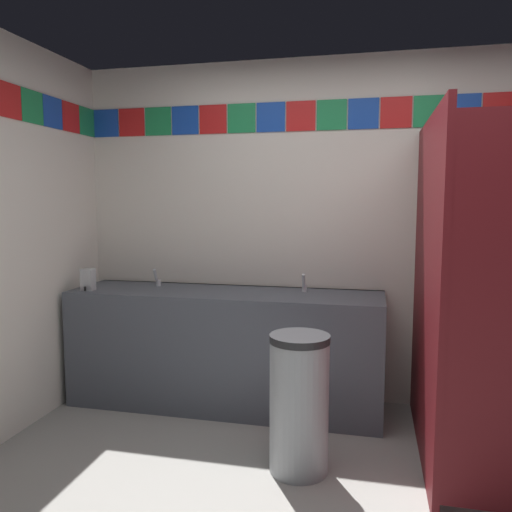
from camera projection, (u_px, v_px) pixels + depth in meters
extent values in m
cube|color=silver|center=(345.00, 232.00, 3.74)|extent=(4.02, 0.08, 2.53)
cube|color=#1947B7|center=(106.00, 123.00, 4.03)|extent=(0.21, 0.01, 0.21)
cube|color=red|center=(132.00, 122.00, 3.98)|extent=(0.21, 0.01, 0.21)
cube|color=#1E8C4C|center=(158.00, 121.00, 3.93)|extent=(0.21, 0.01, 0.21)
cube|color=#1947B7|center=(185.00, 120.00, 3.88)|extent=(0.21, 0.01, 0.21)
cube|color=red|center=(213.00, 119.00, 3.83)|extent=(0.21, 0.01, 0.21)
cube|color=#1E8C4C|center=(241.00, 118.00, 3.78)|extent=(0.21, 0.01, 0.21)
cube|color=#1947B7|center=(271.00, 117.00, 3.73)|extent=(0.21, 0.01, 0.21)
cube|color=red|center=(301.00, 116.00, 3.68)|extent=(0.21, 0.01, 0.21)
cube|color=#1E8C4C|center=(332.00, 115.00, 3.63)|extent=(0.21, 0.01, 0.21)
cube|color=#1947B7|center=(363.00, 114.00, 3.58)|extent=(0.21, 0.01, 0.21)
cube|color=red|center=(396.00, 112.00, 3.53)|extent=(0.21, 0.01, 0.21)
cube|color=#1E8C4C|center=(430.00, 111.00, 3.48)|extent=(0.21, 0.01, 0.21)
cube|color=#1947B7|center=(464.00, 110.00, 3.43)|extent=(0.21, 0.01, 0.21)
cube|color=red|center=(500.00, 109.00, 3.38)|extent=(0.21, 0.01, 0.21)
cube|color=red|center=(9.00, 100.00, 3.10)|extent=(0.01, 0.21, 0.21)
cube|color=#1E8C4C|center=(32.00, 107.00, 3.31)|extent=(0.01, 0.21, 0.21)
cube|color=#1947B7|center=(53.00, 112.00, 3.53)|extent=(0.01, 0.21, 0.21)
cube|color=red|center=(71.00, 117.00, 3.74)|extent=(0.01, 0.21, 0.21)
cube|color=#1E8C4C|center=(87.00, 122.00, 3.95)|extent=(0.01, 0.21, 0.21)
cube|color=#4C515B|center=(225.00, 348.00, 3.69)|extent=(2.25, 0.60, 0.85)
cube|color=#4C515B|center=(235.00, 290.00, 3.92)|extent=(2.25, 0.03, 0.08)
cylinder|color=white|center=(151.00, 296.00, 3.75)|extent=(0.34, 0.34, 0.10)
cylinder|color=white|center=(302.00, 303.00, 3.49)|extent=(0.34, 0.34, 0.10)
cylinder|color=silver|center=(158.00, 283.00, 3.87)|extent=(0.04, 0.04, 0.05)
cylinder|color=silver|center=(155.00, 275.00, 3.82)|extent=(0.02, 0.06, 0.09)
cylinder|color=silver|center=(304.00, 288.00, 3.62)|extent=(0.04, 0.04, 0.05)
cylinder|color=silver|center=(304.00, 280.00, 3.57)|extent=(0.02, 0.06, 0.09)
cube|color=#B7BABF|center=(88.00, 279.00, 3.68)|extent=(0.09, 0.07, 0.16)
cylinder|color=black|center=(85.00, 289.00, 3.64)|extent=(0.02, 0.02, 0.03)
cube|color=maroon|center=(427.00, 289.00, 2.94)|extent=(0.04, 1.39, 1.97)
cylinder|color=silver|center=(449.00, 293.00, 2.27)|extent=(0.02, 0.02, 0.10)
cylinder|color=#999EA3|center=(299.00, 407.00, 2.78)|extent=(0.33, 0.33, 0.73)
cylinder|color=#262628|center=(300.00, 338.00, 2.74)|extent=(0.33, 0.33, 0.04)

